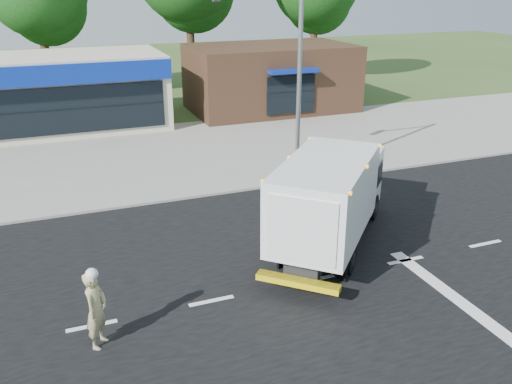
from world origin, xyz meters
TOP-DOWN VIEW (x-y plane):
  - ground at (0.00, 0.00)m, footprint 120.00×120.00m
  - road_asphalt at (0.00, 0.00)m, footprint 60.00×14.00m
  - sidewalk at (0.00, 8.20)m, footprint 60.00×2.40m
  - parking_apron at (0.00, 14.00)m, footprint 60.00×9.00m
  - lane_markings at (1.35, -1.35)m, footprint 55.20×7.00m
  - ems_box_truck at (1.33, 1.68)m, footprint 6.20×6.47m
  - emergency_worker at (-5.88, -0.78)m, footprint 0.74×0.81m
  - brown_storefront at (7.00, 19.98)m, footprint 10.00×6.70m
  - traffic_signal_pole at (2.35, 7.60)m, footprint 3.51×0.25m

SIDE VIEW (x-z plane):
  - ground at x=0.00m, z-range 0.00..0.00m
  - road_asphalt at x=0.00m, z-range -0.01..0.01m
  - parking_apron at x=0.00m, z-range 0.00..0.02m
  - lane_markings at x=1.35m, z-range 0.01..0.02m
  - sidewalk at x=0.00m, z-range 0.00..0.12m
  - emergency_worker at x=-5.88m, z-range -0.02..1.96m
  - ems_box_truck at x=1.33m, z-range 0.23..3.27m
  - brown_storefront at x=7.00m, z-range 0.00..4.00m
  - traffic_signal_pole at x=2.35m, z-range 0.92..8.92m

